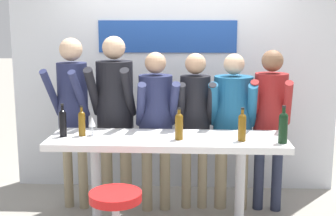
{
  "coord_description": "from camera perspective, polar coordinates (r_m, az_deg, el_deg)",
  "views": [
    {
      "loc": [
        0.21,
        -4.1,
        1.96
      ],
      "look_at": [
        0.0,
        0.1,
        1.17
      ],
      "focal_mm": 50.0,
      "sensor_mm": 36.0,
      "label": 1
    }
  ],
  "objects": [
    {
      "name": "back_wall",
      "position": [
        5.43,
        0.64,
        3.8
      ],
      "size": [
        3.74,
        0.12,
        2.62
      ],
      "color": "silver",
      "rests_on": "ground_plane"
    },
    {
      "name": "tasting_table",
      "position": [
        4.27,
        -0.07,
        -5.43
      ],
      "size": [
        2.14,
        0.64,
        0.92
      ],
      "color": "white",
      "rests_on": "ground_plane"
    },
    {
      "name": "person_far_left",
      "position": [
        4.87,
        -11.57,
        0.66
      ],
      "size": [
        0.43,
        0.56,
        1.79
      ],
      "rotation": [
        0.0,
        0.0,
        -0.17
      ],
      "color": "gray",
      "rests_on": "ground_plane"
    },
    {
      "name": "person_left",
      "position": [
        4.82,
        -6.52,
        0.57
      ],
      "size": [
        0.48,
        0.59,
        1.81
      ],
      "rotation": [
        0.0,
        0.0,
        -0.07
      ],
      "color": "gray",
      "rests_on": "ground_plane"
    },
    {
      "name": "person_center_left",
      "position": [
        4.73,
        -1.5,
        -0.75
      ],
      "size": [
        0.47,
        0.57,
        1.65
      ],
      "rotation": [
        0.0,
        0.0,
        0.19
      ],
      "color": "gray",
      "rests_on": "ground_plane"
    },
    {
      "name": "person_center",
      "position": [
        4.79,
        3.32,
        -0.61
      ],
      "size": [
        0.39,
        0.51,
        1.64
      ],
      "rotation": [
        0.0,
        0.0,
        0.06
      ],
      "color": "gray",
      "rests_on": "ground_plane"
    },
    {
      "name": "person_center_right",
      "position": [
        4.81,
        7.9,
        -0.93
      ],
      "size": [
        0.51,
        0.58,
        1.63
      ],
      "rotation": [
        0.0,
        0.0,
        -0.1
      ],
      "color": "gray",
      "rests_on": "ground_plane"
    },
    {
      "name": "person_right",
      "position": [
        4.84,
        12.37,
        -0.53
      ],
      "size": [
        0.45,
        0.56,
        1.67
      ],
      "rotation": [
        0.0,
        0.0,
        -0.16
      ],
      "color": "#23283D",
      "rests_on": "ground_plane"
    },
    {
      "name": "wine_bottle_0",
      "position": [
        4.12,
        13.87,
        -2.15
      ],
      "size": [
        0.08,
        0.08,
        0.33
      ],
      "color": "black",
      "rests_on": "tasting_table"
    },
    {
      "name": "wine_bottle_1",
      "position": [
        4.33,
        -12.7,
        -1.65
      ],
      "size": [
        0.07,
        0.07,
        0.3
      ],
      "color": "black",
      "rests_on": "tasting_table"
    },
    {
      "name": "wine_bottle_2",
      "position": [
        4.33,
        -10.47,
        -1.7
      ],
      "size": [
        0.06,
        0.06,
        0.28
      ],
      "color": "brown",
      "rests_on": "tasting_table"
    },
    {
      "name": "wine_bottle_3",
      "position": [
        4.12,
        1.35,
        -2.08
      ],
      "size": [
        0.07,
        0.07,
        0.28
      ],
      "color": "brown",
      "rests_on": "tasting_table"
    },
    {
      "name": "wine_bottle_4",
      "position": [
        4.12,
        9.02,
        -2.16
      ],
      "size": [
        0.07,
        0.07,
        0.3
      ],
      "color": "brown",
      "rests_on": "tasting_table"
    },
    {
      "name": "wine_glass_0",
      "position": [
        4.32,
        -9.25,
        -1.71
      ],
      "size": [
        0.07,
        0.07,
        0.18
      ],
      "color": "silver",
      "rests_on": "tasting_table"
    }
  ]
}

